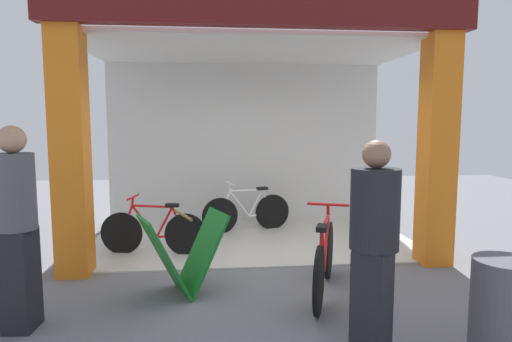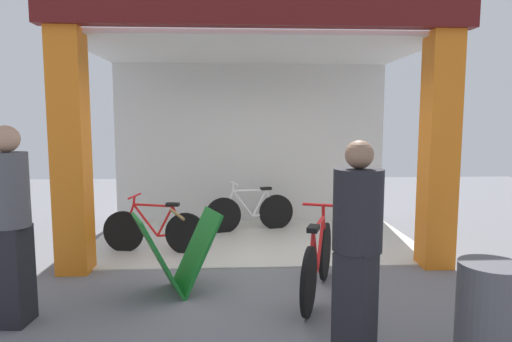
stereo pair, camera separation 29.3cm
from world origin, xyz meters
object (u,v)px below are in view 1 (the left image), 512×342
at_px(bicycle_parked_0, 324,260).
at_px(pedestrian_0, 374,248).
at_px(bicycle_inside_1, 154,232).
at_px(pedestrian_2, 17,225).
at_px(bicycle_inside_0, 247,212).
at_px(trash_bin, 503,315).
at_px(sandwich_board_sign, 184,254).

distance_m(bicycle_parked_0, pedestrian_0, 1.38).
bearing_deg(bicycle_inside_1, pedestrian_2, -112.55).
distance_m(bicycle_inside_0, pedestrian_0, 4.12).
relative_size(bicycle_inside_1, bicycle_parked_0, 0.92).
xyz_separation_m(pedestrian_2, trash_bin, (3.79, -1.01, -0.52)).
xyz_separation_m(bicycle_parked_0, pedestrian_2, (-2.85, -0.51, 0.56)).
distance_m(bicycle_inside_0, pedestrian_2, 4.00).
height_order(pedestrian_0, pedestrian_2, pedestrian_2).
relative_size(bicycle_parked_0, pedestrian_0, 0.94).
distance_m(pedestrian_2, trash_bin, 3.96).
height_order(bicycle_inside_1, pedestrian_2, pedestrian_2).
height_order(bicycle_parked_0, pedestrian_0, pedestrian_0).
bearing_deg(trash_bin, pedestrian_2, 165.09).
bearing_deg(trash_bin, bicycle_parked_0, 121.87).
relative_size(sandwich_board_sign, pedestrian_2, 0.56).
distance_m(sandwich_board_sign, trash_bin, 2.95).
height_order(sandwich_board_sign, trash_bin, sandwich_board_sign).
bearing_deg(bicycle_inside_1, pedestrian_0, -54.94).
relative_size(bicycle_inside_0, pedestrian_2, 0.82).
height_order(sandwich_board_sign, pedestrian_0, pedestrian_0).
relative_size(sandwich_board_sign, pedestrian_0, 0.59).
relative_size(bicycle_inside_1, pedestrian_2, 0.82).
distance_m(sandwich_board_sign, pedestrian_0, 2.15).
height_order(bicycle_parked_0, trash_bin, bicycle_parked_0).
xyz_separation_m(bicycle_parked_0, sandwich_board_sign, (-1.48, 0.16, 0.06)).
bearing_deg(bicycle_inside_1, trash_bin, -46.78).
bearing_deg(sandwich_board_sign, pedestrian_0, -43.66).
xyz_separation_m(bicycle_inside_1, pedestrian_2, (-0.87, -2.10, 0.61)).
xyz_separation_m(bicycle_inside_0, pedestrian_2, (-2.24, -3.26, 0.60)).
bearing_deg(pedestrian_0, bicycle_parked_0, 91.81).
bearing_deg(pedestrian_2, bicycle_parked_0, 10.10).
height_order(pedestrian_2, trash_bin, pedestrian_2).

